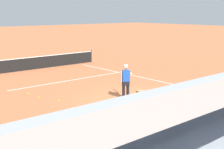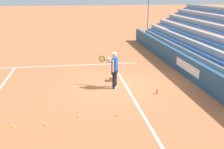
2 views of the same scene
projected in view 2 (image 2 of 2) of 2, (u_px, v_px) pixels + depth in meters
The scene contains 14 objects.
ground_plane at pixel (116, 86), 12.76m from camera, with size 160.00×160.00×0.00m, color #B7663D.
court_baseline_white at pixel (126, 85), 12.83m from camera, with size 12.00×0.10×0.01m, color white.
court_sideline_white at pixel (40, 67), 16.06m from camera, with size 0.10×12.00×0.01m, color white.
back_wall_sponsor_board at pixel (195, 72), 13.17m from camera, with size 24.13×0.25×1.10m.
tennis_player at pixel (114, 70), 12.28m from camera, with size 0.89×0.89×1.71m.
ball_box_cardboard at pixel (112, 78), 13.47m from camera, with size 0.40×0.30×0.26m, color #A87F51.
tennis_ball_stray_back at pixel (117, 115), 9.69m from camera, with size 0.07×0.07×0.07m, color #CCE533.
tennis_ball_on_baseline at pixel (130, 66), 16.14m from camera, with size 0.07×0.07×0.07m, color #CCE533.
tennis_ball_far_right at pixel (45, 124), 9.00m from camera, with size 0.07×0.07×0.07m, color #CCE533.
tennis_ball_toward_net at pixel (39, 66), 16.02m from camera, with size 0.07×0.07×0.07m, color #CCE533.
tennis_ball_near_player at pixel (13, 127), 8.82m from camera, with size 0.07×0.07×0.07m, color #CCE533.
tennis_ball_by_box at pixel (79, 116), 9.63m from camera, with size 0.07×0.07×0.07m, color #CCE533.
tennis_ball_far_left at pixel (139, 75), 14.39m from camera, with size 0.07×0.07×0.07m, color #CCE533.
water_bottle at pixel (157, 91), 11.77m from camera, with size 0.07×0.07×0.22m, color #EA4C33.
Camera 2 is at (-11.84, 1.97, 4.38)m, focal length 42.00 mm.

